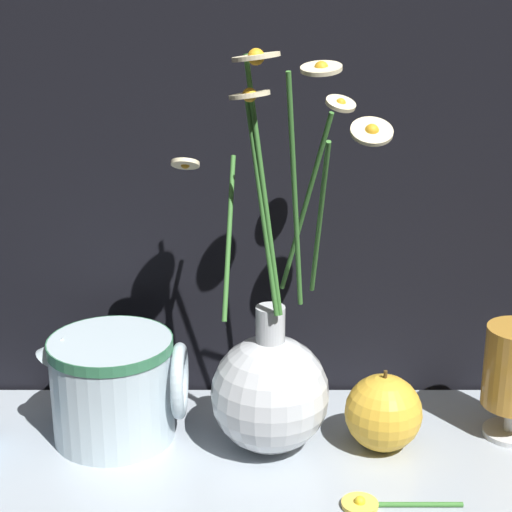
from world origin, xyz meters
TOP-DOWN VIEW (x-y plane):
  - ground_plane at (0.00, 0.00)m, footprint 6.00×6.00m
  - shelf at (0.00, 0.00)m, footprint 0.78×0.29m
  - vase_with_flowers at (0.02, 0.01)m, footprint 0.22×0.13m
  - ceramic_pitcher at (-0.15, 0.04)m, footprint 0.16×0.14m
  - orange_fruit at (0.14, 0.01)m, footprint 0.08×0.08m
  - loose_daisy at (0.12, -0.10)m, footprint 0.12×0.04m

SIDE VIEW (x-z plane):
  - ground_plane at x=0.00m, z-range 0.00..0.00m
  - shelf at x=0.00m, z-range 0.00..0.01m
  - loose_daisy at x=0.12m, z-range 0.01..0.02m
  - orange_fruit at x=0.14m, z-range 0.01..0.10m
  - ceramic_pitcher at x=-0.15m, z-range 0.01..0.14m
  - vase_with_flowers at x=0.02m, z-range -0.13..0.30m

